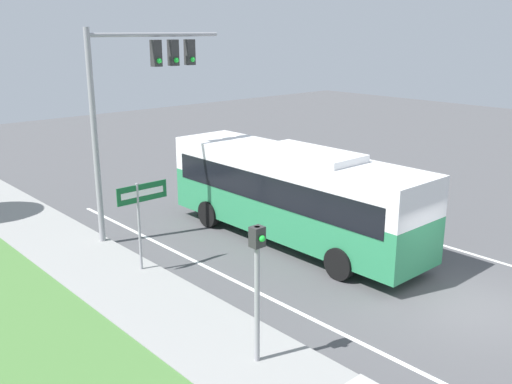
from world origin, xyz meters
name	(u,v)px	position (x,y,z in m)	size (l,w,h in m)	color
ground_plane	(468,307)	(0.00, 0.00, 0.00)	(80.00, 80.00, 0.00)	#4C4C4F
lane_divider_near	(389,357)	(-3.60, 0.00, 0.00)	(0.14, 30.00, 0.01)	silver
bus	(292,190)	(-0.04, 6.65, 1.87)	(2.62, 10.23, 3.39)	#2D8956
signal_gantry	(137,88)	(-3.37, 10.86, 5.24)	(5.25, 0.41, 7.24)	#939399
pedestrian_signal	(257,274)	(-6.04, 1.77, 2.20)	(0.28, 0.34, 3.25)	#939399
street_sign	(141,207)	(-5.22, 7.84, 2.09)	(1.67, 0.08, 2.83)	#939399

